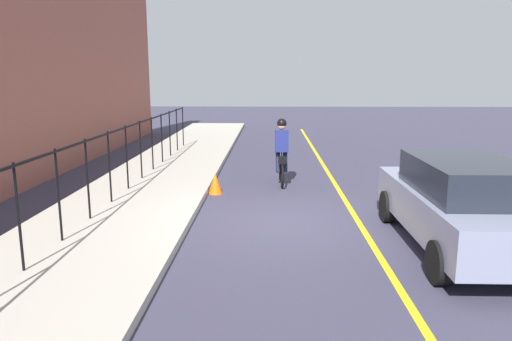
# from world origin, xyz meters

# --- Properties ---
(ground_plane) EXTENTS (80.00, 80.00, 0.00)m
(ground_plane) POSITION_xyz_m (0.00, 0.00, 0.00)
(ground_plane) COLOR #39374A
(lane_line_centre) EXTENTS (36.00, 0.12, 0.01)m
(lane_line_centre) POSITION_xyz_m (0.00, -1.60, 0.00)
(lane_line_centre) COLOR yellow
(lane_line_centre) RESTS_ON ground
(sidewalk) EXTENTS (40.00, 3.20, 0.15)m
(sidewalk) POSITION_xyz_m (0.00, 3.40, 0.07)
(sidewalk) COLOR #AFAA9C
(sidewalk) RESTS_ON ground
(iron_fence) EXTENTS (18.20, 0.04, 1.60)m
(iron_fence) POSITION_xyz_m (1.00, 3.80, 1.27)
(iron_fence) COLOR black
(iron_fence) RESTS_ON sidewalk
(cyclist_lead) EXTENTS (1.71, 0.37, 1.83)m
(cyclist_lead) POSITION_xyz_m (3.55, -0.10, 0.91)
(cyclist_lead) COLOR black
(cyclist_lead) RESTS_ON ground
(patrol_sedan) EXTENTS (4.40, 1.93, 1.58)m
(patrol_sedan) POSITION_xyz_m (-1.40, -3.05, 0.82)
(patrol_sedan) COLOR gray
(patrol_sedan) RESTS_ON ground
(traffic_cone_near) EXTENTS (0.36, 0.36, 0.54)m
(traffic_cone_near) POSITION_xyz_m (2.45, 1.61, 0.27)
(traffic_cone_near) COLOR #F9600D
(traffic_cone_near) RESTS_ON ground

